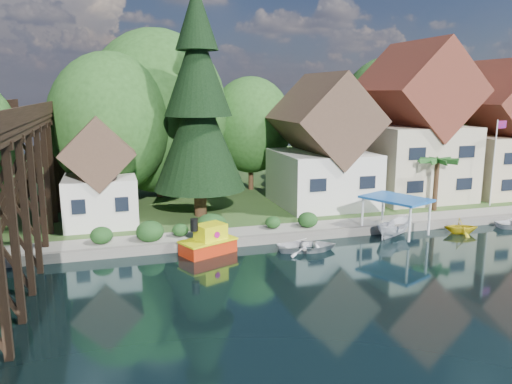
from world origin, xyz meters
TOP-DOWN VIEW (x-y plane):
  - ground at (0.00, 0.00)m, footprint 140.00×140.00m
  - bank at (0.00, 34.00)m, footprint 140.00×52.00m
  - seawall at (4.00, 8.00)m, footprint 60.00×0.40m
  - promenade at (6.00, 9.30)m, footprint 50.00×2.60m
  - house_left at (7.00, 16.00)m, footprint 7.64×8.64m
  - house_center at (16.00, 16.50)m, footprint 8.65×9.18m
  - house_right at (25.00, 16.00)m, footprint 8.15×8.64m
  - shed at (-11.00, 14.50)m, footprint 5.09×5.40m
  - bg_trees at (1.00, 21.25)m, footprint 49.90×13.30m
  - shrubs at (-4.60, 9.26)m, footprint 15.76×2.47m
  - conifer at (-3.66, 14.92)m, footprint 6.98×6.98m
  - palm_tree at (14.87, 11.27)m, footprint 4.01×4.01m
  - flagpole at (20.51, 11.32)m, footprint 1.12×0.27m
  - tugboat at (-4.57, 7.14)m, footprint 3.85×3.07m
  - boat_white_a at (1.56, 5.86)m, footprint 4.18×3.27m
  - boat_canopy at (8.65, 7.11)m, footprint 4.51×5.17m
  - boat_yellow at (13.55, 6.33)m, footprint 2.88×2.67m

SIDE VIEW (x-z plane):
  - ground at x=0.00m, z-range 0.00..0.00m
  - bank at x=0.00m, z-range 0.00..0.50m
  - seawall at x=4.00m, z-range 0.00..0.62m
  - boat_white_a at x=1.56m, z-range 0.00..0.79m
  - promenade at x=6.00m, z-range 0.50..0.56m
  - boat_yellow at x=13.55m, z-range 0.00..1.25m
  - tugboat at x=-4.57m, z-range -0.49..1.97m
  - boat_canopy at x=8.65m, z-range -0.20..2.59m
  - shrubs at x=-4.60m, z-range 0.38..2.08m
  - shed at x=-11.00m, z-range -0.10..7.75m
  - palm_tree at x=14.87m, z-range 2.18..6.70m
  - flagpole at x=20.51m, z-range 1.32..8.53m
  - house_left at x=7.00m, z-range -0.37..10.65m
  - house_right at x=25.00m, z-range -0.45..12.00m
  - house_center at x=16.00m, z-range -0.53..13.36m
  - bg_trees at x=1.00m, z-range 2.00..12.57m
  - conifer at x=-3.66m, z-range 0.18..17.38m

